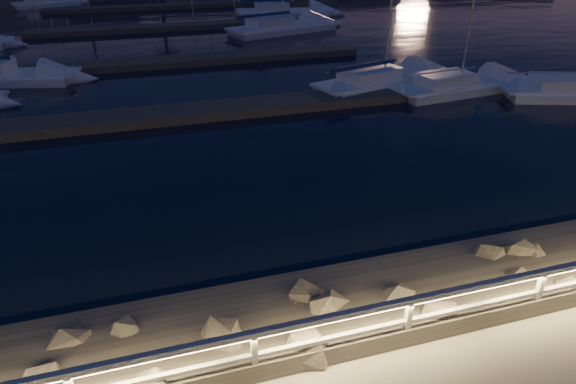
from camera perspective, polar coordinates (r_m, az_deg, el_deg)
name	(u,v)px	position (r m, az deg, el deg)	size (l,w,h in m)	color
ground	(358,352)	(10.28, 7.76, -17.20)	(400.00, 400.00, 0.00)	#9F9C90
harbor_water	(179,52)	(38.73, -12.00, 15.00)	(400.00, 440.00, 0.60)	black
guard_rail	(357,321)	(9.72, 7.68, -14.07)	(44.11, 0.12, 1.06)	silver
riprap	(474,279)	(13.02, 19.95, -9.06)	(30.26, 3.10, 1.39)	slate
floating_docks	(176,40)	(39.87, -12.29, 16.16)	(22.00, 36.00, 0.40)	#5D564D
sailboat_c	(381,80)	(28.26, 10.33, 12.19)	(8.52, 4.55, 13.94)	white
sailboat_f	(1,75)	(32.76, -29.29, 11.29)	(7.98, 4.00, 13.11)	white
sailboat_h	(457,84)	(28.48, 18.28, 11.30)	(7.90, 3.17, 13.00)	white
sailboat_k	(280,27)	(42.86, -0.90, 17.90)	(9.54, 5.16, 15.61)	white
sailboat_l	(282,11)	(51.03, -0.73, 19.46)	(9.29, 4.63, 15.13)	white
sailboat_m	(45,2)	(62.36, -25.37, 18.50)	(6.96, 3.92, 11.50)	white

